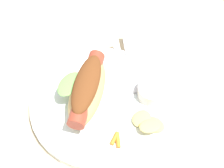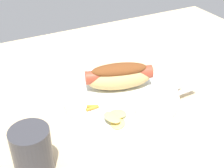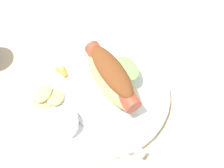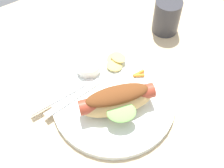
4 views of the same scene
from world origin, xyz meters
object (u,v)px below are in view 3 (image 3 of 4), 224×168
Objects in this scene: hot_dog at (112,76)px; knife at (110,132)px; plate at (100,93)px; chips_pile at (47,98)px; fork at (109,143)px; sauce_ramekin at (63,123)px; carrot_garnish at (63,72)px.

knife is at bearing -31.65° from hot_dog.
chips_pile is (5.82, 8.27, 1.59)cm from plate.
knife is at bearing 125.06° from fork.
chips_pile is (6.53, -1.45, -0.50)cm from sauce_ramekin.
hot_dog is 3.01× the size of sauce_ramekin.
hot_dog is 12.61cm from sauce_ramekin.
plate is 1.87× the size of knife.
chips_pile is at bearing 54.85° from plate.
sauce_ramekin is 8.91cm from fork.
plate is 8.91cm from knife.
fork is (-8.12, 9.09, -3.17)cm from hot_dog.
fork is at bearing 166.25° from carrot_garnish.
chips_pile is (14.71, 1.89, 0.59)cm from fork.
knife reaches higher than plate.
hot_dog is (-0.77, -2.72, 4.17)cm from plate.
sauce_ramekin is at bearing 94.15° from plate.
sauce_ramekin reaches higher than chips_pile.
plate is 10.99cm from fork.
knife is (-7.54, 4.64, 0.98)cm from plate.
carrot_garnish reaches higher than knife.
fork and knife have the same top height.
plate is at bearing -90.04° from hot_dog.
hot_dog is at bearing -105.75° from plate.
hot_dog is 10.85cm from carrot_garnish.
hot_dog reaches higher than knife.
fork is at bearing -32.51° from hot_dog.
fork is at bearing -59.46° from knife.
fork is (-8.18, -3.35, -1.09)cm from sauce_ramekin.
sauce_ramekin is at bearing -74.57° from hot_dog.
chips_pile reaches higher than plate.
hot_dog is at bearing -90.28° from sauce_ramekin.
knife is (-6.77, 7.36, -3.19)cm from hot_dog.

